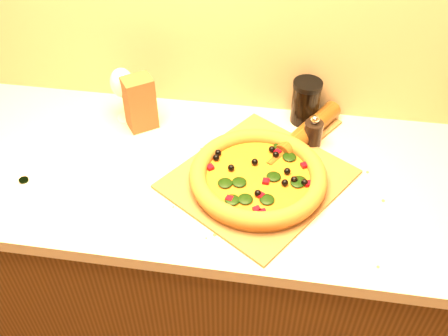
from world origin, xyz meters
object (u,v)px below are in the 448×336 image
Objects in this scene: pizza_peel at (262,176)px; pizza at (258,176)px; wine_glass at (122,84)px; rolling_pin at (309,130)px; pepper_grinder at (313,133)px; dark_jar at (306,102)px.

pizza reaches higher than pizza_peel.
wine_glass reaches higher than pizza.
wine_glass is at bearing 151.64° from pizza.
rolling_pin reaches higher than pizza_peel.
dark_jar is at bearing 104.43° from pepper_grinder.
wine_glass is (-0.46, 0.21, 0.13)m from pizza_peel.
pizza is 0.25m from pepper_grinder.
wine_glass is 1.27× the size of dark_jar.
pepper_grinder is 0.58× the size of wine_glass.
pizza_peel is 1.71× the size of rolling_pin.
pepper_grinder reaches higher than rolling_pin.
wine_glass is at bearing -172.43° from dark_jar.
dark_jar is (0.11, 0.28, 0.07)m from pizza_peel.
dark_jar is (0.56, 0.07, -0.06)m from wine_glass.
pizza is 3.57× the size of pepper_grinder.
pizza is 2.06× the size of wine_glass.
wine_glass is (-0.59, 0.04, 0.09)m from pepper_grinder.
dark_jar is at bearing 7.57° from wine_glass.
pepper_grinder is at bearing 84.83° from pizza_peel.
pizza is at bearing -110.00° from dark_jar.
pizza reaches higher than rolling_pin.
dark_jar reaches higher than rolling_pin.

